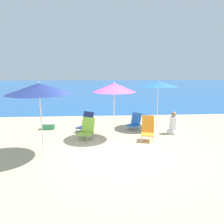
{
  "coord_description": "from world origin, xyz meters",
  "views": [
    {
      "loc": [
        -0.36,
        -6.79,
        2.55
      ],
      "look_at": [
        0.2,
        1.1,
        1.0
      ],
      "focal_mm": 35.0,
      "sensor_mm": 36.0,
      "label": 1
    }
  ],
  "objects_px": {
    "beach_umbrella_navy": "(39,89)",
    "beach_chair_orange": "(148,129)",
    "beach_umbrella_blue": "(158,84)",
    "beach_chair_blue": "(135,122)",
    "beach_chair_lime": "(87,129)",
    "beach_umbrella_purple": "(114,88)",
    "cooler_box": "(49,126)",
    "person_seated_near": "(173,124)",
    "beach_chair_navy": "(86,123)",
    "seagull": "(90,118)"
  },
  "relations": [
    {
      "from": "beach_umbrella_navy",
      "to": "person_seated_near",
      "type": "xyz_separation_m",
      "value": [
        4.7,
        1.93,
        -1.63
      ]
    },
    {
      "from": "beach_umbrella_blue",
      "to": "beach_chair_lime",
      "type": "distance_m",
      "value": 3.71
    },
    {
      "from": "beach_umbrella_navy",
      "to": "beach_chair_orange",
      "type": "bearing_deg",
      "value": 19.0
    },
    {
      "from": "beach_chair_orange",
      "to": "seagull",
      "type": "bearing_deg",
      "value": 138.97
    },
    {
      "from": "beach_umbrella_navy",
      "to": "beach_chair_navy",
      "type": "xyz_separation_m",
      "value": [
        1.18,
        2.45,
        -1.64
      ]
    },
    {
      "from": "beach_umbrella_blue",
      "to": "beach_chair_blue",
      "type": "height_order",
      "value": "beach_umbrella_blue"
    },
    {
      "from": "beach_umbrella_navy",
      "to": "beach_chair_lime",
      "type": "distance_m",
      "value": 2.54
    },
    {
      "from": "person_seated_near",
      "to": "seagull",
      "type": "distance_m",
      "value": 4.26
    },
    {
      "from": "beach_chair_blue",
      "to": "person_seated_near",
      "type": "relative_size",
      "value": 0.81
    },
    {
      "from": "beach_umbrella_blue",
      "to": "beach_chair_orange",
      "type": "relative_size",
      "value": 2.37
    },
    {
      "from": "beach_umbrella_navy",
      "to": "seagull",
      "type": "bearing_deg",
      "value": 74.08
    },
    {
      "from": "beach_umbrella_navy",
      "to": "seagull",
      "type": "distance_m",
      "value": 4.99
    },
    {
      "from": "beach_chair_navy",
      "to": "cooler_box",
      "type": "bearing_deg",
      "value": -158.76
    },
    {
      "from": "beach_umbrella_purple",
      "to": "cooler_box",
      "type": "height_order",
      "value": "beach_umbrella_purple"
    },
    {
      "from": "beach_umbrella_blue",
      "to": "beach_chair_navy",
      "type": "bearing_deg",
      "value": -171.36
    },
    {
      "from": "beach_chair_blue",
      "to": "beach_chair_lime",
      "type": "relative_size",
      "value": 0.92
    },
    {
      "from": "beach_chair_blue",
      "to": "beach_umbrella_navy",
      "type": "bearing_deg",
      "value": -97.08
    },
    {
      "from": "seagull",
      "to": "beach_chair_navy",
      "type": "bearing_deg",
      "value": -92.42
    },
    {
      "from": "cooler_box",
      "to": "seagull",
      "type": "relative_size",
      "value": 1.96
    },
    {
      "from": "beach_chair_orange",
      "to": "seagull",
      "type": "relative_size",
      "value": 3.27
    },
    {
      "from": "beach_chair_blue",
      "to": "beach_chair_orange",
      "type": "xyz_separation_m",
      "value": [
        0.22,
        -1.48,
        0.1
      ]
    },
    {
      "from": "cooler_box",
      "to": "beach_umbrella_purple",
      "type": "bearing_deg",
      "value": -26.53
    },
    {
      "from": "beach_umbrella_blue",
      "to": "person_seated_near",
      "type": "relative_size",
      "value": 2.32
    },
    {
      "from": "beach_chair_navy",
      "to": "beach_umbrella_purple",
      "type": "bearing_deg",
      "value": -0.59
    },
    {
      "from": "beach_chair_orange",
      "to": "beach_umbrella_purple",
      "type": "bearing_deg",
      "value": 177.23
    },
    {
      "from": "beach_umbrella_purple",
      "to": "cooler_box",
      "type": "xyz_separation_m",
      "value": [
        -2.74,
        1.37,
        -1.75
      ]
    },
    {
      "from": "beach_chair_lime",
      "to": "beach_chair_navy",
      "type": "bearing_deg",
      "value": 121.04
    },
    {
      "from": "beach_umbrella_blue",
      "to": "beach_chair_navy",
      "type": "height_order",
      "value": "beach_umbrella_blue"
    },
    {
      "from": "beach_umbrella_navy",
      "to": "beach_chair_blue",
      "type": "distance_m",
      "value": 4.54
    },
    {
      "from": "beach_umbrella_purple",
      "to": "beach_chair_orange",
      "type": "bearing_deg",
      "value": -17.5
    },
    {
      "from": "beach_chair_navy",
      "to": "cooler_box",
      "type": "relative_size",
      "value": 1.55
    },
    {
      "from": "beach_umbrella_purple",
      "to": "beach_chair_blue",
      "type": "height_order",
      "value": "beach_umbrella_purple"
    },
    {
      "from": "beach_umbrella_purple",
      "to": "beach_chair_orange",
      "type": "height_order",
      "value": "beach_umbrella_purple"
    },
    {
      "from": "beach_umbrella_purple",
      "to": "cooler_box",
      "type": "bearing_deg",
      "value": 153.47
    },
    {
      "from": "beach_umbrella_purple",
      "to": "beach_chair_navy",
      "type": "distance_m",
      "value": 2.07
    },
    {
      "from": "beach_chair_blue",
      "to": "beach_chair_orange",
      "type": "bearing_deg",
      "value": -37.95
    },
    {
      "from": "cooler_box",
      "to": "beach_chair_blue",
      "type": "bearing_deg",
      "value": -4.16
    },
    {
      "from": "cooler_box",
      "to": "beach_chair_lime",
      "type": "bearing_deg",
      "value": -40.34
    },
    {
      "from": "beach_umbrella_purple",
      "to": "cooler_box",
      "type": "relative_size",
      "value": 3.99
    },
    {
      "from": "beach_umbrella_blue",
      "to": "beach_chair_lime",
      "type": "height_order",
      "value": "beach_umbrella_blue"
    },
    {
      "from": "beach_umbrella_blue",
      "to": "cooler_box",
      "type": "xyz_separation_m",
      "value": [
        -4.76,
        0.02,
        -1.78
      ]
    },
    {
      "from": "beach_umbrella_blue",
      "to": "person_seated_near",
      "type": "bearing_deg",
      "value": -68.3
    },
    {
      "from": "beach_umbrella_blue",
      "to": "person_seated_near",
      "type": "distance_m",
      "value": 1.89
    },
    {
      "from": "cooler_box",
      "to": "beach_umbrella_blue",
      "type": "bearing_deg",
      "value": -0.24
    },
    {
      "from": "beach_chair_orange",
      "to": "beach_chair_lime",
      "type": "bearing_deg",
      "value": -172.67
    },
    {
      "from": "person_seated_near",
      "to": "beach_chair_blue",
      "type": "bearing_deg",
      "value": -162.52
    },
    {
      "from": "beach_umbrella_blue",
      "to": "cooler_box",
      "type": "bearing_deg",
      "value": 179.76
    },
    {
      "from": "person_seated_near",
      "to": "cooler_box",
      "type": "relative_size",
      "value": 1.7
    },
    {
      "from": "beach_chair_navy",
      "to": "beach_umbrella_navy",
      "type": "bearing_deg",
      "value": -77.83
    },
    {
      "from": "beach_chair_blue",
      "to": "beach_chair_lime",
      "type": "distance_m",
      "value": 2.33
    }
  ]
}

